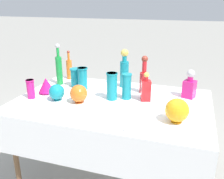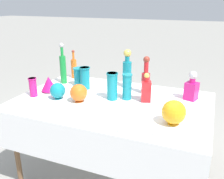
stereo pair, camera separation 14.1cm
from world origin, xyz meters
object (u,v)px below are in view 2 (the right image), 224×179
at_px(round_bowl_2, 79,93).
at_px(slender_vase_1, 127,86).
at_px(round_bowl_0, 174,112).
at_px(cardboard_box_behind_left, 162,121).
at_px(round_bowl_1, 58,91).
at_px(tall_bottle_0, 127,70).
at_px(square_decanter_1, 146,90).
at_px(tall_bottle_2, 63,67).
at_px(slender_vase_3, 78,76).
at_px(slender_vase_0, 33,86).
at_px(slender_vase_2, 85,77).
at_px(fluted_vase_0, 49,84).
at_px(square_decanter_0, 192,88).
at_px(tall_bottle_3, 146,79).
at_px(slender_vase_4, 112,86).
at_px(tall_bottle_1, 74,68).

bearing_deg(round_bowl_2, slender_vase_1, 30.74).
height_order(round_bowl_0, cardboard_box_behind_left, round_bowl_0).
bearing_deg(round_bowl_1, tall_bottle_0, 49.29).
relative_size(square_decanter_1, round_bowl_0, 1.43).
xyz_separation_m(tall_bottle_2, slender_vase_1, (0.75, -0.18, -0.05)).
distance_m(tall_bottle_2, slender_vase_3, 0.20).
height_order(slender_vase_0, cardboard_box_behind_left, slender_vase_0).
xyz_separation_m(slender_vase_1, slender_vase_2, (-0.46, 0.10, -0.00)).
distance_m(tall_bottle_0, fluted_vase_0, 0.75).
distance_m(tall_bottle_0, round_bowl_1, 0.70).
bearing_deg(tall_bottle_0, square_decanter_0, -9.64).
distance_m(round_bowl_1, round_bowl_2, 0.20).
distance_m(square_decanter_0, cardboard_box_behind_left, 1.07).
xyz_separation_m(tall_bottle_3, slender_vase_0, (-0.90, -0.44, -0.05)).
distance_m(tall_bottle_2, slender_vase_4, 0.67).
xyz_separation_m(tall_bottle_2, square_decanter_1, (0.91, -0.16, -0.07)).
bearing_deg(slender_vase_0, slender_vase_3, 61.42).
distance_m(square_decanter_0, slender_vase_1, 0.55).
bearing_deg(square_decanter_0, slender_vase_0, -161.13).
relative_size(tall_bottle_3, round_bowl_0, 1.99).
bearing_deg(round_bowl_0, tall_bottle_1, 149.63).
bearing_deg(round_bowl_1, square_decanter_1, 17.90).
bearing_deg(cardboard_box_behind_left, square_decanter_0, -63.88).
bearing_deg(round_bowl_2, square_decanter_1, 23.30).
height_order(tall_bottle_3, square_decanter_1, tall_bottle_3).
xyz_separation_m(tall_bottle_1, cardboard_box_behind_left, (0.90, 0.54, -0.73)).
height_order(tall_bottle_0, fluted_vase_0, tall_bottle_0).
distance_m(tall_bottle_3, slender_vase_4, 0.33).
xyz_separation_m(square_decanter_0, slender_vase_1, (-0.51, -0.20, 0.01)).
bearing_deg(fluted_vase_0, slender_vase_1, 7.26).
bearing_deg(round_bowl_2, slender_vase_3, 119.50).
distance_m(round_bowl_1, cardboard_box_behind_left, 1.51).
height_order(tall_bottle_2, cardboard_box_behind_left, tall_bottle_2).
height_order(tall_bottle_3, fluted_vase_0, tall_bottle_3).
distance_m(tall_bottle_1, fluted_vase_0, 0.47).
xyz_separation_m(square_decanter_0, fluted_vase_0, (-1.25, -0.29, -0.03)).
height_order(slender_vase_0, slender_vase_3, slender_vase_3).
relative_size(tall_bottle_2, round_bowl_1, 2.91).
xyz_separation_m(tall_bottle_1, tall_bottle_2, (-0.01, -0.20, 0.05)).
relative_size(tall_bottle_0, slender_vase_2, 1.76).
height_order(slender_vase_0, fluted_vase_0, slender_vase_0).
bearing_deg(square_decanter_1, round_bowl_2, -156.70).
bearing_deg(square_decanter_0, slender_vase_1, -158.82).
relative_size(round_bowl_1, round_bowl_2, 0.92).
xyz_separation_m(fluted_vase_0, round_bowl_2, (0.38, -0.12, 0.00)).
bearing_deg(slender_vase_3, square_decanter_1, -11.90).
height_order(tall_bottle_1, round_bowl_0, tall_bottle_1).
distance_m(slender_vase_0, slender_vase_2, 0.48).
relative_size(square_decanter_0, slender_vase_0, 1.50).
bearing_deg(slender_vase_1, round_bowl_1, -158.41).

